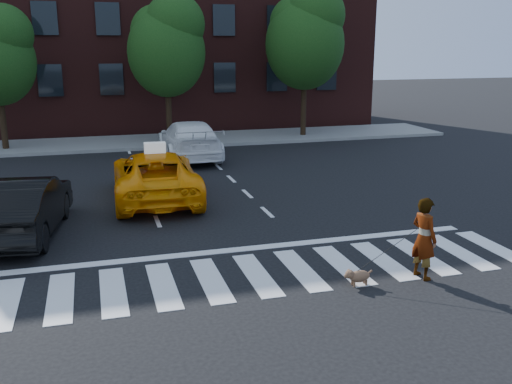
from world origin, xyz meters
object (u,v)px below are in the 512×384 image
taxi (155,175)px  white_suv (189,140)px  tree_mid (167,42)px  tree_right (306,34)px  dog (357,276)px  woman (424,238)px  black_sedan (23,206)px

taxi → white_suv: white_suv is taller
tree_mid → tree_right: (7.00, -0.00, 0.41)m
tree_right → dog: 19.64m
white_suv → dog: (0.99, -14.27, -0.60)m
tree_mid → tree_right: bearing=-0.0°
woman → taxi: bearing=17.6°
tree_mid → dog: 18.72m
tree_right → woman: size_ratio=4.40×
white_suv → dog: bearing=94.5°
black_sedan → woman: woman is taller
woman → dog: size_ratio=2.82×
black_sedan → white_suv: (5.83, 8.98, 0.02)m
tree_right → black_sedan: 18.47m
taxi → white_suv: size_ratio=0.99×
tree_right → dog: size_ratio=12.40×
black_sedan → white_suv: white_suv is taller
tree_right → woman: tree_right is taller
taxi → black_sedan: black_sedan is taller
white_suv → dog: white_suv is taller
black_sedan → tree_right: bearing=-126.5°
tree_mid → white_suv: size_ratio=1.28×
taxi → white_suv: 6.70m
tree_mid → black_sedan: 14.53m
tree_right → black_sedan: bearing=-134.4°
tree_mid → white_suv: bearing=-85.6°
taxi → black_sedan: (-3.65, -2.64, 0.02)m
dog → tree_mid: bearing=97.4°
tree_right → white_suv: tree_right is taller
tree_mid → tree_right: 7.01m
taxi → woman: 9.19m
tree_mid → woman: 18.73m
tree_right → taxi: (-8.88, -10.17, -4.50)m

